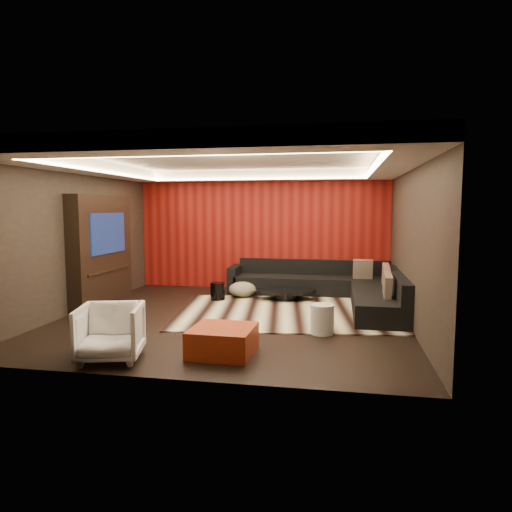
% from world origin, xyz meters
% --- Properties ---
extents(floor, '(6.00, 6.00, 0.02)m').
position_xyz_m(floor, '(0.00, 0.00, -0.01)').
color(floor, black).
rests_on(floor, ground).
extents(ceiling, '(6.00, 6.00, 0.02)m').
position_xyz_m(ceiling, '(0.00, 0.00, 2.81)').
color(ceiling, silver).
rests_on(ceiling, ground).
extents(wall_back, '(6.00, 0.02, 2.80)m').
position_xyz_m(wall_back, '(0.00, 3.01, 1.40)').
color(wall_back, black).
rests_on(wall_back, ground).
extents(wall_left, '(0.02, 6.00, 2.80)m').
position_xyz_m(wall_left, '(-3.01, 0.00, 1.40)').
color(wall_left, black).
rests_on(wall_left, ground).
extents(wall_right, '(0.02, 6.00, 2.80)m').
position_xyz_m(wall_right, '(3.01, 0.00, 1.40)').
color(wall_right, black).
rests_on(wall_right, ground).
extents(red_feature_wall, '(5.98, 0.05, 2.78)m').
position_xyz_m(red_feature_wall, '(0.00, 2.97, 1.40)').
color(red_feature_wall, '#6B0C0A').
rests_on(red_feature_wall, ground).
extents(soffit_back, '(6.00, 0.60, 0.22)m').
position_xyz_m(soffit_back, '(0.00, 2.70, 2.69)').
color(soffit_back, silver).
rests_on(soffit_back, ground).
extents(soffit_front, '(6.00, 0.60, 0.22)m').
position_xyz_m(soffit_front, '(0.00, -2.70, 2.69)').
color(soffit_front, silver).
rests_on(soffit_front, ground).
extents(soffit_left, '(0.60, 4.80, 0.22)m').
position_xyz_m(soffit_left, '(-2.70, 0.00, 2.69)').
color(soffit_left, silver).
rests_on(soffit_left, ground).
extents(soffit_right, '(0.60, 4.80, 0.22)m').
position_xyz_m(soffit_right, '(2.70, 0.00, 2.69)').
color(soffit_right, silver).
rests_on(soffit_right, ground).
extents(cove_back, '(4.80, 0.08, 0.04)m').
position_xyz_m(cove_back, '(0.00, 2.36, 2.60)').
color(cove_back, '#FFD899').
rests_on(cove_back, ground).
extents(cove_front, '(4.80, 0.08, 0.04)m').
position_xyz_m(cove_front, '(0.00, -2.36, 2.60)').
color(cove_front, '#FFD899').
rests_on(cove_front, ground).
extents(cove_left, '(0.08, 4.80, 0.04)m').
position_xyz_m(cove_left, '(-2.36, 0.00, 2.60)').
color(cove_left, '#FFD899').
rests_on(cove_left, ground).
extents(cove_right, '(0.08, 4.80, 0.04)m').
position_xyz_m(cove_right, '(2.36, 0.00, 2.60)').
color(cove_right, '#FFD899').
rests_on(cove_right, ground).
extents(tv_surround, '(0.30, 2.00, 2.20)m').
position_xyz_m(tv_surround, '(-2.85, 0.60, 1.10)').
color(tv_surround, black).
rests_on(tv_surround, ground).
extents(tv_screen, '(0.04, 1.30, 0.80)m').
position_xyz_m(tv_screen, '(-2.69, 0.60, 1.45)').
color(tv_screen, black).
rests_on(tv_screen, ground).
extents(tv_shelf, '(0.04, 1.60, 0.04)m').
position_xyz_m(tv_shelf, '(-2.69, 0.60, 0.70)').
color(tv_shelf, black).
rests_on(tv_shelf, ground).
extents(rug, '(4.33, 3.46, 0.02)m').
position_xyz_m(rug, '(0.88, 0.57, 0.01)').
color(rug, beige).
rests_on(rug, floor).
extents(coffee_table, '(1.43, 1.43, 0.21)m').
position_xyz_m(coffee_table, '(0.74, 1.70, 0.13)').
color(coffee_table, black).
rests_on(coffee_table, rug).
extents(drum_stool, '(0.40, 0.40, 0.36)m').
position_xyz_m(drum_stool, '(-0.67, 1.42, 0.20)').
color(drum_stool, black).
rests_on(drum_stool, rug).
extents(striped_pouf, '(0.64, 0.64, 0.32)m').
position_xyz_m(striped_pouf, '(-0.23, 1.82, 0.18)').
color(striped_pouf, beige).
rests_on(striped_pouf, rug).
extents(white_side_table, '(0.47, 0.47, 0.46)m').
position_xyz_m(white_side_table, '(1.59, -0.76, 0.23)').
color(white_side_table, silver).
rests_on(white_side_table, floor).
extents(orange_ottoman, '(0.84, 0.84, 0.36)m').
position_xyz_m(orange_ottoman, '(0.33, -2.01, 0.18)').
color(orange_ottoman, '#9F3314').
rests_on(orange_ottoman, floor).
extents(armchair, '(0.95, 0.96, 0.72)m').
position_xyz_m(armchair, '(-1.03, -2.50, 0.36)').
color(armchair, white).
rests_on(armchair, floor).
extents(sectional_sofa, '(3.65, 3.50, 0.75)m').
position_xyz_m(sectional_sofa, '(1.73, 1.86, 0.26)').
color(sectional_sofa, black).
rests_on(sectional_sofa, floor).
extents(throw_pillows, '(0.67, 2.43, 0.50)m').
position_xyz_m(throw_pillows, '(2.59, 1.34, 0.62)').
color(throw_pillows, '#C9AC94').
rests_on(throw_pillows, sectional_sofa).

